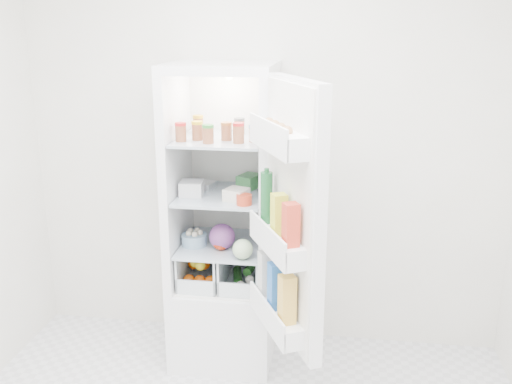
% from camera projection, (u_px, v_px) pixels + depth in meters
% --- Properties ---
extents(room_walls, '(3.02, 3.02, 2.61)m').
position_uv_depth(room_walls, '(208.00, 146.00, 2.01)').
color(room_walls, silver).
rests_on(room_walls, ground).
extents(refrigerator, '(0.60, 0.60, 1.80)m').
position_uv_depth(refrigerator, '(226.00, 252.00, 3.48)').
color(refrigerator, white).
rests_on(refrigerator, ground).
extents(shelf_low, '(0.49, 0.53, 0.01)m').
position_uv_depth(shelf_low, '(224.00, 245.00, 3.40)').
color(shelf_low, '#A4B2C0').
rests_on(shelf_low, refrigerator).
extents(shelf_mid, '(0.49, 0.53, 0.02)m').
position_uv_depth(shelf_mid, '(223.00, 195.00, 3.31)').
color(shelf_mid, '#A4B2C0').
rests_on(shelf_mid, refrigerator).
extents(shelf_top, '(0.49, 0.53, 0.02)m').
position_uv_depth(shelf_top, '(222.00, 139.00, 3.22)').
color(shelf_top, '#A4B2C0').
rests_on(shelf_top, refrigerator).
extents(crisper_left, '(0.23, 0.46, 0.22)m').
position_uv_depth(crisper_left, '(204.00, 263.00, 3.45)').
color(crisper_left, silver).
rests_on(crisper_left, refrigerator).
extents(crisper_right, '(0.23, 0.46, 0.22)m').
position_uv_depth(crisper_right, '(244.00, 266.00, 3.42)').
color(crisper_right, silver).
rests_on(crisper_right, refrigerator).
extents(condiment_jars, '(0.46, 0.34, 0.08)m').
position_uv_depth(condiment_jars, '(218.00, 132.00, 3.15)').
color(condiment_jars, '#B21919').
rests_on(condiment_jars, shelf_top).
extents(squeeze_bottle, '(0.05, 0.05, 0.18)m').
position_uv_depth(squeeze_bottle, '(263.00, 118.00, 3.30)').
color(squeeze_bottle, white).
rests_on(squeeze_bottle, shelf_top).
extents(tub_white, '(0.14, 0.14, 0.08)m').
position_uv_depth(tub_white, '(192.00, 188.00, 3.27)').
color(tub_white, silver).
rests_on(tub_white, shelf_mid).
extents(tub_cream, '(0.15, 0.15, 0.07)m').
position_uv_depth(tub_cream, '(236.00, 195.00, 3.18)').
color(tub_cream, silver).
rests_on(tub_cream, shelf_mid).
extents(tin_red, '(0.11, 0.11, 0.06)m').
position_uv_depth(tin_red, '(244.00, 200.00, 3.10)').
color(tin_red, red).
rests_on(tin_red, shelf_mid).
extents(foil_tray, '(0.18, 0.15, 0.04)m').
position_uv_depth(foil_tray, '(201.00, 185.00, 3.41)').
color(foil_tray, white).
rests_on(foil_tray, shelf_mid).
extents(tub_green, '(0.15, 0.17, 0.08)m').
position_uv_depth(tub_green, '(249.00, 181.00, 3.41)').
color(tub_green, '#42924C').
rests_on(tub_green, shelf_mid).
extents(red_cabbage, '(0.15, 0.15, 0.15)m').
position_uv_depth(red_cabbage, '(222.00, 236.00, 3.30)').
color(red_cabbage, '#622160').
rests_on(red_cabbage, shelf_low).
extents(bell_pepper, '(0.11, 0.11, 0.11)m').
position_uv_depth(bell_pepper, '(221.00, 241.00, 3.29)').
color(bell_pepper, '#B9250B').
rests_on(bell_pepper, shelf_low).
extents(mushroom_bowl, '(0.19, 0.19, 0.07)m').
position_uv_depth(mushroom_bowl, '(194.00, 240.00, 3.36)').
color(mushroom_bowl, '#7EA2BD').
rests_on(mushroom_bowl, shelf_low).
extents(salad_bag, '(0.11, 0.11, 0.11)m').
position_uv_depth(salad_bag, '(243.00, 249.00, 3.16)').
color(salad_bag, '#AAC896').
rests_on(salad_bag, shelf_low).
extents(citrus_pile, '(0.20, 0.24, 0.16)m').
position_uv_depth(citrus_pile, '(200.00, 270.00, 3.40)').
color(citrus_pile, '#E5590C').
rests_on(citrus_pile, refrigerator).
extents(veg_pile, '(0.16, 0.30, 0.10)m').
position_uv_depth(veg_pile, '(245.00, 273.00, 3.43)').
color(veg_pile, '#1E4D19').
rests_on(veg_pile, refrigerator).
extents(fridge_door, '(0.40, 0.57, 1.30)m').
position_uv_depth(fridge_door, '(289.00, 223.00, 2.72)').
color(fridge_door, white).
rests_on(fridge_door, refrigerator).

